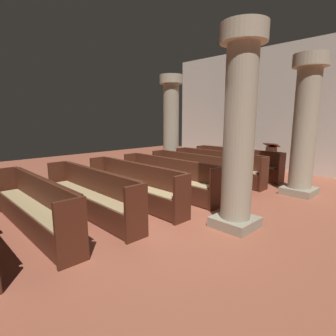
% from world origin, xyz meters
% --- Properties ---
extents(ground_plane, '(19.20, 19.20, 0.00)m').
position_xyz_m(ground_plane, '(0.00, 0.00, 0.00)').
color(ground_plane, '#AD5B42').
extents(back_wall, '(10.00, 0.16, 4.50)m').
position_xyz_m(back_wall, '(0.00, 6.08, 2.25)').
color(back_wall, silver).
rests_on(back_wall, ground).
extents(pew_row_0, '(3.11, 0.47, 0.92)m').
position_xyz_m(pew_row_0, '(-0.66, 4.05, 0.48)').
color(pew_row_0, '#562819').
rests_on(pew_row_0, ground).
extents(pew_row_1, '(3.11, 0.46, 0.92)m').
position_xyz_m(pew_row_1, '(-0.66, 2.98, 0.48)').
color(pew_row_1, '#562819').
rests_on(pew_row_1, ground).
extents(pew_row_2, '(3.11, 0.46, 0.92)m').
position_xyz_m(pew_row_2, '(-0.66, 1.91, 0.48)').
color(pew_row_2, '#562819').
rests_on(pew_row_2, ground).
extents(pew_row_3, '(3.11, 0.47, 0.92)m').
position_xyz_m(pew_row_3, '(-0.66, 0.83, 0.48)').
color(pew_row_3, '#562819').
rests_on(pew_row_3, ground).
extents(pew_row_4, '(3.11, 0.46, 0.92)m').
position_xyz_m(pew_row_4, '(-0.66, -0.24, 0.48)').
color(pew_row_4, '#562819').
rests_on(pew_row_4, ground).
extents(pew_row_5, '(3.11, 0.47, 0.92)m').
position_xyz_m(pew_row_5, '(-0.66, -1.32, 0.48)').
color(pew_row_5, '#562819').
rests_on(pew_row_5, ground).
extents(pew_row_6, '(3.11, 0.46, 0.92)m').
position_xyz_m(pew_row_6, '(-0.66, -2.39, 0.48)').
color(pew_row_6, '#562819').
rests_on(pew_row_6, ground).
extents(pillar_aisle_side, '(0.82, 0.82, 3.44)m').
position_xyz_m(pillar_aisle_side, '(1.67, 3.32, 1.79)').
color(pillar_aisle_side, '#9F967E').
rests_on(pillar_aisle_side, ground).
extents(pillar_far_side, '(0.82, 0.82, 3.44)m').
position_xyz_m(pillar_far_side, '(-2.95, 3.20, 1.79)').
color(pillar_far_side, '#9F967E').
rests_on(pillar_far_side, ground).
extents(pillar_aisle_rear, '(0.77, 0.77, 3.44)m').
position_xyz_m(pillar_aisle_rear, '(1.67, 0.28, 1.79)').
color(pillar_aisle_rear, '#9F967E').
rests_on(pillar_aisle_rear, ground).
extents(lectern, '(0.48, 0.45, 1.08)m').
position_xyz_m(lectern, '(-0.05, 5.28, 0.45)').
color(lectern, '#492215').
rests_on(lectern, ground).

